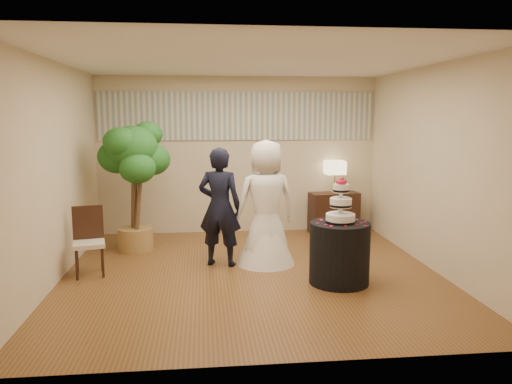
{
  "coord_description": "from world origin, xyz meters",
  "views": [
    {
      "loc": [
        -0.63,
        -6.47,
        2.11
      ],
      "look_at": [
        0.1,
        0.4,
        1.05
      ],
      "focal_mm": 35.0,
      "sensor_mm": 36.0,
      "label": 1
    }
  ],
  "objects": [
    {
      "name": "console",
      "position": [
        1.72,
        2.25,
        0.36
      ],
      "size": [
        0.92,
        0.51,
        0.73
      ],
      "primitive_type": "cube",
      "rotation": [
        0.0,
        0.0,
        0.14
      ],
      "color": "black",
      "rests_on": "floor"
    },
    {
      "name": "mural_border",
      "position": [
        0.0,
        2.48,
        2.1
      ],
      "size": [
        4.9,
        0.02,
        0.85
      ],
      "primitive_type": "cube",
      "color": "#AEB1A1",
      "rests_on": "wall_back"
    },
    {
      "name": "cake_table",
      "position": [
        1.07,
        -0.51,
        0.39
      ],
      "size": [
        1.0,
        1.0,
        0.78
      ],
      "primitive_type": "cylinder",
      "rotation": [
        0.0,
        0.0,
        0.43
      ],
      "color": "black",
      "rests_on": "floor"
    },
    {
      "name": "wall_right",
      "position": [
        2.5,
        0.0,
        1.4
      ],
      "size": [
        0.06,
        5.0,
        2.8
      ],
      "primitive_type": "cube",
      "color": "beige",
      "rests_on": "ground"
    },
    {
      "name": "floor",
      "position": [
        0.0,
        0.0,
        0.0
      ],
      "size": [
        5.0,
        5.0,
        0.0
      ],
      "primitive_type": "cube",
      "color": "brown",
      "rests_on": "ground"
    },
    {
      "name": "wall_back",
      "position": [
        0.0,
        2.5,
        1.4
      ],
      "size": [
        5.0,
        0.06,
        2.8
      ],
      "primitive_type": "cube",
      "color": "beige",
      "rests_on": "ground"
    },
    {
      "name": "ficus_tree",
      "position": [
        -1.71,
        1.38,
        1.03
      ],
      "size": [
        1.39,
        1.39,
        2.07
      ],
      "primitive_type": null,
      "rotation": [
        0.0,
        0.0,
        0.86
      ],
      "color": "#22611F",
      "rests_on": "floor"
    },
    {
      "name": "side_chair",
      "position": [
        -2.15,
        0.15,
        0.46
      ],
      "size": [
        0.51,
        0.52,
        0.91
      ],
      "primitive_type": null,
      "rotation": [
        0.0,
        0.0,
        0.22
      ],
      "color": "black",
      "rests_on": "floor"
    },
    {
      "name": "wall_front",
      "position": [
        0.0,
        -2.5,
        1.4
      ],
      "size": [
        5.0,
        0.06,
        2.8
      ],
      "primitive_type": "cube",
      "color": "beige",
      "rests_on": "ground"
    },
    {
      "name": "groom",
      "position": [
        -0.41,
        0.43,
        0.84
      ],
      "size": [
        0.7,
        0.57,
        1.68
      ],
      "primitive_type": "imported",
      "rotation": [
        0.0,
        0.0,
        2.84
      ],
      "color": "black",
      "rests_on": "floor"
    },
    {
      "name": "bride",
      "position": [
        0.24,
        0.43,
        0.89
      ],
      "size": [
        1.02,
        1.0,
        1.78
      ],
      "primitive_type": "imported",
      "rotation": [
        0.0,
        0.0,
        3.35
      ],
      "color": "white",
      "rests_on": "floor"
    },
    {
      "name": "ceiling",
      "position": [
        0.0,
        0.0,
        2.8
      ],
      "size": [
        5.0,
        5.0,
        0.0
      ],
      "primitive_type": "cube",
      "color": "white",
      "rests_on": "wall_back"
    },
    {
      "name": "wall_left",
      "position": [
        -2.5,
        0.0,
        1.4
      ],
      "size": [
        0.06,
        5.0,
        2.8
      ],
      "primitive_type": "cube",
      "color": "beige",
      "rests_on": "ground"
    },
    {
      "name": "wedding_cake",
      "position": [
        1.07,
        -0.51,
        1.07
      ],
      "size": [
        0.37,
        0.37,
        0.57
      ],
      "primitive_type": null,
      "color": "white",
      "rests_on": "cake_table"
    },
    {
      "name": "table_lamp",
      "position": [
        1.72,
        2.25,
        1.02
      ],
      "size": [
        0.34,
        0.34,
        0.58
      ],
      "primitive_type": null,
      "color": "#CAB885",
      "rests_on": "console"
    }
  ]
}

